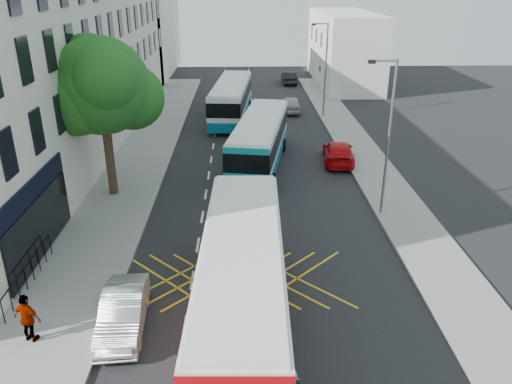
{
  "coord_description": "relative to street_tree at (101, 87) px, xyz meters",
  "views": [
    {
      "loc": [
        -1.07,
        -11.74,
        11.67
      ],
      "look_at": [
        -0.41,
        10.15,
        2.2
      ],
      "focal_mm": 35.0,
      "sensor_mm": 36.0,
      "label": 1
    }
  ],
  "objects": [
    {
      "name": "distant_car_dark",
      "position": [
        13.14,
        32.59,
        -5.58
      ],
      "size": [
        1.61,
        4.34,
        1.42
      ],
      "primitive_type": "imported",
      "rotation": [
        0.0,
        0.0,
        3.17
      ],
      "color": "black",
      "rests_on": "ground"
    },
    {
      "name": "pavement_left",
      "position": [
        0.01,
        0.03,
        -6.22
      ],
      "size": [
        5.0,
        70.0,
        0.15
      ],
      "primitive_type": "cube",
      "color": "gray",
      "rests_on": "ground"
    },
    {
      "name": "bus_mid",
      "position": [
        8.65,
        4.86,
        -4.6
      ],
      "size": [
        4.57,
        11.69,
        3.21
      ],
      "rotation": [
        0.0,
        0.0,
        -0.17
      ],
      "color": "silver",
      "rests_on": "ground"
    },
    {
      "name": "railings",
      "position": [
        -1.19,
        -9.67,
        -5.57
      ],
      "size": [
        0.08,
        5.6,
        1.14
      ],
      "primitive_type": null,
      "color": "black",
      "rests_on": "pavement_left"
    },
    {
      "name": "distant_car_silver",
      "position": [
        12.11,
        19.19,
        -5.56
      ],
      "size": [
        1.98,
        4.38,
        1.46
      ],
      "primitive_type": "imported",
      "rotation": [
        0.0,
        0.0,
        3.08
      ],
      "color": "#A1A3A9",
      "rests_on": "ground"
    },
    {
      "name": "lamp_far",
      "position": [
        14.71,
        17.03,
        -1.68
      ],
      "size": [
        1.45,
        0.15,
        8.0
      ],
      "color": "slate",
      "rests_on": "pavement_right"
    },
    {
      "name": "street_tree",
      "position": [
        0.0,
        0.0,
        0.0
      ],
      "size": [
        6.3,
        5.7,
        8.8
      ],
      "color": "#382619",
      "rests_on": "pavement_left"
    },
    {
      "name": "pavement_right",
      "position": [
        16.01,
        0.03,
        -6.22
      ],
      "size": [
        3.0,
        70.0,
        0.15
      ],
      "primitive_type": "cube",
      "color": "gray",
      "rests_on": "ground"
    },
    {
      "name": "terrace_far",
      "position": [
        -5.49,
        40.03,
        -1.29
      ],
      "size": [
        8.0,
        20.0,
        10.0
      ],
      "primitive_type": "cube",
      "color": "silver",
      "rests_on": "ground"
    },
    {
      "name": "lamp_near",
      "position": [
        14.71,
        -2.97,
        -1.68
      ],
      "size": [
        1.45,
        0.15,
        8.0
      ],
      "color": "slate",
      "rests_on": "pavement_right"
    },
    {
      "name": "pedestrian_far",
      "position": [
        0.14,
        -12.72,
        -5.23
      ],
      "size": [
        1.16,
        0.79,
        1.83
      ],
      "primitive_type": "imported",
      "rotation": [
        0.0,
        0.0,
        2.79
      ],
      "color": "gray",
      "rests_on": "pavement_left"
    },
    {
      "name": "terrace_main",
      "position": [
        -5.49,
        9.52,
        0.46
      ],
      "size": [
        8.3,
        45.0,
        13.5
      ],
      "color": "beige",
      "rests_on": "ground"
    },
    {
      "name": "bus_near",
      "position": [
        7.4,
        -11.83,
        -4.48
      ],
      "size": [
        3.34,
        12.34,
        3.45
      ],
      "rotation": [
        0.0,
        0.0,
        -0.03
      ],
      "color": "silver",
      "rests_on": "ground"
    },
    {
      "name": "bus_far",
      "position": [
        6.58,
        16.83,
        -4.57
      ],
      "size": [
        3.75,
        11.86,
        3.28
      ],
      "rotation": [
        0.0,
        0.0,
        -0.09
      ],
      "color": "silver",
      "rests_on": "ground"
    },
    {
      "name": "distant_car_grey",
      "position": [
        5.83,
        24.92,
        -5.63
      ],
      "size": [
        2.43,
        4.84,
        1.31
      ],
      "primitive_type": "imported",
      "rotation": [
        0.0,
        0.0,
        0.05
      ],
      "color": "#42444A",
      "rests_on": "ground"
    },
    {
      "name": "red_hatchback",
      "position": [
        14.01,
        5.29,
        -5.59
      ],
      "size": [
        2.54,
        5.07,
        1.41
      ],
      "primitive_type": "imported",
      "rotation": [
        0.0,
        0.0,
        3.02
      ],
      "color": "#C1080C",
      "rests_on": "ground"
    },
    {
      "name": "building_right",
      "position": [
        19.51,
        33.03,
        -2.29
      ],
      "size": [
        6.0,
        18.0,
        8.0
      ],
      "primitive_type": "cube",
      "color": "silver",
      "rests_on": "ground"
    },
    {
      "name": "parked_car_silver",
      "position": [
        3.14,
        -11.96,
        -5.6
      ],
      "size": [
        1.72,
        4.27,
        1.38
      ],
      "primitive_type": "imported",
      "rotation": [
        0.0,
        0.0,
        0.06
      ],
      "color": "#A2A6AA",
      "rests_on": "ground"
    }
  ]
}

